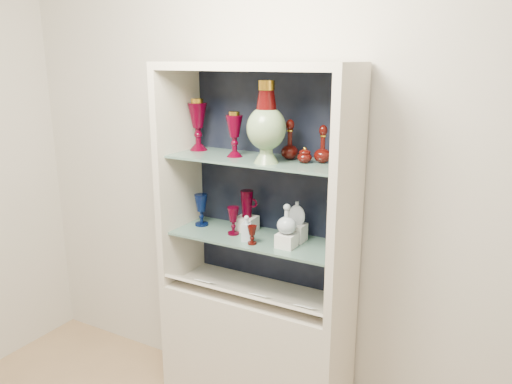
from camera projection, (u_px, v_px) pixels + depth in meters
The scene contains 30 objects.
wall_back at pixel (276, 165), 2.69m from camera, with size 3.50×0.02×2.80m, color beige.
cabinet_base at pixel (256, 353), 2.76m from camera, with size 1.00×0.40×0.75m, color beige.
cabinet_back_panel at pixel (273, 180), 2.68m from camera, with size 0.98×0.02×1.15m, color black.
cabinet_side_left at pixel (180, 177), 2.75m from camera, with size 0.04×0.40×1.15m, color beige.
cabinet_side_right at pixel (347, 200), 2.29m from camera, with size 0.04×0.40×1.15m, color beige.
cabinet_top_cap at pixel (256, 66), 2.37m from camera, with size 1.00×0.40×0.04m, color beige.
shelf_lower at pixel (258, 238), 2.61m from camera, with size 0.92×0.34×0.01m, color slate.
shelf_upper at pixel (258, 160), 2.50m from camera, with size 0.92×0.34×0.01m, color slate.
label_ledge at pixel (246, 294), 2.57m from camera, with size 0.92×0.18×0.01m, color beige.
label_card_0 at pixel (260, 295), 2.52m from camera, with size 0.10×0.07×0.00m, color white.
label_card_1 at pixel (305, 307), 2.41m from camera, with size 0.10×0.07×0.00m, color white.
label_card_2 at pixel (205, 281), 2.68m from camera, with size 0.10×0.07×0.00m, color white.
pedestal_lamp_left at pixel (198, 125), 2.69m from camera, with size 0.11×0.11×0.28m, color #480013, non-canonical shape.
pedestal_lamp_right at pixel (234, 134), 2.52m from camera, with size 0.09×0.09×0.23m, color #480013, non-canonical shape.
enamel_urn at pixel (266, 122), 2.34m from camera, with size 0.19×0.19×0.39m, color #0D462A, non-canonical shape.
ruby_decanter_a at pixel (290, 137), 2.44m from camera, with size 0.09×0.09×0.22m, color #420C08, non-canonical shape.
ruby_decanter_b at pixel (323, 143), 2.37m from camera, with size 0.08×0.08×0.19m, color #420C08, non-canonical shape.
lidded_bowl at pixel (305, 155), 2.38m from camera, with size 0.07×0.07×0.08m, color #420C08, non-canonical shape.
cobalt_goblet at pixel (201, 210), 2.78m from camera, with size 0.08×0.08×0.18m, color #030F3C, non-canonical shape.
ruby_goblet_tall at pixel (233, 221), 2.63m from camera, with size 0.06×0.06×0.15m, color #480013, non-canonical shape.
ruby_goblet_small at pixel (252, 235), 2.50m from camera, with size 0.05×0.05×0.10m, color #420C08, non-canonical shape.
riser_ruby_pitcher at pixel (247, 224), 2.70m from camera, with size 0.10×0.10×0.08m, color silver.
ruby_pitcher at pixel (247, 204), 2.67m from camera, with size 0.11×0.07×0.15m, color #480013, non-canonical shape.
clear_square_bottle at pixel (247, 228), 2.54m from camera, with size 0.05×0.05×0.14m, color #A3B3C0, non-canonical shape.
riser_flat_flask at pixel (296, 232), 2.55m from camera, with size 0.09×0.09×0.09m, color silver.
flat_flask at pixel (297, 213), 2.52m from camera, with size 0.09×0.03×0.12m, color #B1BCC5, non-canonical shape.
riser_clear_round_decanter at pixel (286, 240), 2.46m from camera, with size 0.09×0.09×0.07m, color silver.
clear_round_decanter at pixel (287, 220), 2.43m from camera, with size 0.10×0.10×0.15m, color #A3B3C0, non-canonical shape.
riser_cameo_medallion at pixel (342, 240), 2.43m from camera, with size 0.08×0.08×0.10m, color silver.
cameo_medallion at pixel (343, 218), 2.40m from camera, with size 0.10×0.04×0.12m, color black, non-canonical shape.
Camera 1 is at (1.18, -0.60, 1.95)m, focal length 35.00 mm.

